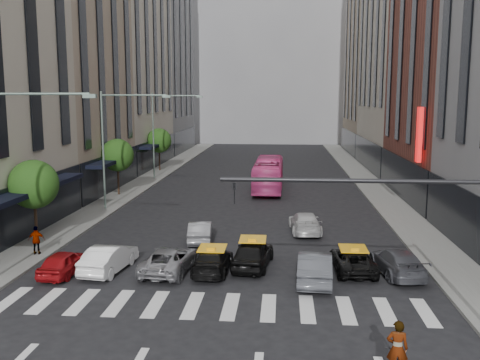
% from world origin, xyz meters
% --- Properties ---
extents(ground, '(160.00, 160.00, 0.00)m').
position_xyz_m(ground, '(0.00, 0.00, 0.00)').
color(ground, black).
rests_on(ground, ground).
extents(sidewalk_left, '(3.00, 96.00, 0.15)m').
position_xyz_m(sidewalk_left, '(-11.50, 30.00, 0.07)').
color(sidewalk_left, slate).
rests_on(sidewalk_left, ground).
extents(sidewalk_right, '(3.00, 96.00, 0.15)m').
position_xyz_m(sidewalk_right, '(11.50, 30.00, 0.07)').
color(sidewalk_right, slate).
rests_on(sidewalk_right, ground).
extents(building_left_b, '(8.00, 16.00, 24.00)m').
position_xyz_m(building_left_b, '(-17.00, 28.00, 12.00)').
color(building_left_b, tan).
rests_on(building_left_b, ground).
extents(building_left_c, '(8.00, 20.00, 36.00)m').
position_xyz_m(building_left_c, '(-17.00, 46.00, 18.00)').
color(building_left_c, beige).
rests_on(building_left_c, ground).
extents(building_left_d, '(8.00, 18.00, 30.00)m').
position_xyz_m(building_left_d, '(-17.00, 65.00, 15.00)').
color(building_left_d, gray).
rests_on(building_left_d, ground).
extents(building_right_b, '(8.00, 18.00, 26.00)m').
position_xyz_m(building_right_b, '(17.00, 27.00, 13.00)').
color(building_right_b, brown).
rests_on(building_right_b, ground).
extents(building_right_d, '(8.00, 18.00, 28.00)m').
position_xyz_m(building_right_d, '(17.00, 65.00, 14.00)').
color(building_right_d, tan).
rests_on(building_right_d, ground).
extents(building_far, '(30.00, 10.00, 36.00)m').
position_xyz_m(building_far, '(0.00, 85.00, 18.00)').
color(building_far, gray).
rests_on(building_far, ground).
extents(tree_near, '(2.88, 2.88, 4.95)m').
position_xyz_m(tree_near, '(-11.80, 10.00, 3.65)').
color(tree_near, black).
rests_on(tree_near, sidewalk_left).
extents(tree_mid, '(2.88, 2.88, 4.95)m').
position_xyz_m(tree_mid, '(-11.80, 26.00, 3.65)').
color(tree_mid, black).
rests_on(tree_mid, sidewalk_left).
extents(tree_far, '(2.88, 2.88, 4.95)m').
position_xyz_m(tree_far, '(-11.80, 42.00, 3.65)').
color(tree_far, black).
rests_on(tree_far, sidewalk_left).
extents(streetlamp_near, '(5.38, 0.25, 9.00)m').
position_xyz_m(streetlamp_near, '(-10.04, 4.00, 5.90)').
color(streetlamp_near, gray).
rests_on(streetlamp_near, sidewalk_left).
extents(streetlamp_mid, '(5.38, 0.25, 9.00)m').
position_xyz_m(streetlamp_mid, '(-10.04, 20.00, 5.90)').
color(streetlamp_mid, gray).
rests_on(streetlamp_mid, sidewalk_left).
extents(streetlamp_far, '(5.38, 0.25, 9.00)m').
position_xyz_m(streetlamp_far, '(-10.04, 36.00, 5.90)').
color(streetlamp_far, gray).
rests_on(streetlamp_far, sidewalk_left).
extents(traffic_signal, '(10.10, 0.20, 6.00)m').
position_xyz_m(traffic_signal, '(7.69, -1.00, 4.47)').
color(traffic_signal, black).
rests_on(traffic_signal, ground).
extents(liberty_sign, '(0.30, 0.70, 4.00)m').
position_xyz_m(liberty_sign, '(12.60, 20.00, 6.00)').
color(liberty_sign, red).
rests_on(liberty_sign, ground).
extents(car_red, '(1.64, 3.66, 1.22)m').
position_xyz_m(car_red, '(-8.01, 4.90, 0.61)').
color(car_red, '#9F0E13').
rests_on(car_red, ground).
extents(car_white_front, '(1.99, 4.34, 1.38)m').
position_xyz_m(car_white_front, '(-5.94, 5.58, 0.69)').
color(car_white_front, white).
rests_on(car_white_front, ground).
extents(car_silver, '(2.50, 4.75, 1.27)m').
position_xyz_m(car_silver, '(-2.90, 5.75, 0.64)').
color(car_silver, gray).
rests_on(car_silver, ground).
extents(taxi_left, '(1.81, 4.25, 1.22)m').
position_xyz_m(taxi_left, '(-0.74, 5.87, 0.61)').
color(taxi_left, black).
rests_on(taxi_left, ground).
extents(taxi_center, '(2.25, 4.50, 1.47)m').
position_xyz_m(taxi_center, '(1.24, 6.80, 0.74)').
color(taxi_center, black).
rests_on(taxi_center, ground).
extents(car_grey_mid, '(1.83, 4.58, 1.48)m').
position_xyz_m(car_grey_mid, '(4.30, 4.87, 0.74)').
color(car_grey_mid, '#484A50').
rests_on(car_grey_mid, ground).
extents(taxi_right, '(2.15, 4.29, 1.17)m').
position_xyz_m(taxi_right, '(6.30, 6.55, 0.58)').
color(taxi_right, black).
rests_on(taxi_right, ground).
extents(car_grey_curb, '(2.42, 4.69, 1.30)m').
position_xyz_m(car_grey_curb, '(8.43, 6.21, 0.65)').
color(car_grey_curb, '#46474E').
rests_on(car_grey_curb, ground).
extents(car_row2_left, '(1.72, 3.98, 1.28)m').
position_xyz_m(car_row2_left, '(-2.22, 11.54, 0.64)').
color(car_row2_left, '#9B9CA0').
rests_on(car_row2_left, ground).
extents(car_row2_right, '(2.17, 4.68, 1.32)m').
position_xyz_m(car_row2_right, '(4.21, 14.26, 0.66)').
color(car_row2_right, silver).
rests_on(car_row2_right, ground).
extents(bus, '(2.65, 10.82, 3.01)m').
position_xyz_m(bus, '(1.41, 30.05, 1.50)').
color(bus, '#E84491').
rests_on(bus, ground).
extents(rider, '(0.70, 0.50, 1.79)m').
position_xyz_m(rider, '(6.26, -4.18, 1.83)').
color(rider, gray).
rests_on(rider, motorcycle).
extents(pedestrian_far, '(0.98, 0.55, 1.57)m').
position_xyz_m(pedestrian_far, '(-10.70, 7.69, 0.94)').
color(pedestrian_far, gray).
rests_on(pedestrian_far, sidewalk_left).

